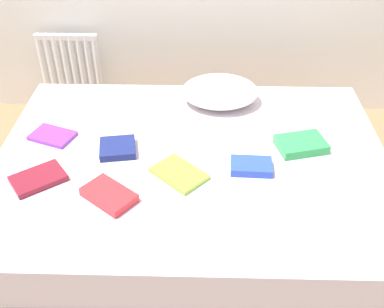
% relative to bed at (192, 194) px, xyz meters
% --- Properties ---
extents(ground_plane, '(8.00, 8.00, 0.00)m').
position_rel_bed_xyz_m(ground_plane, '(0.00, 0.00, -0.25)').
color(ground_plane, '#93704C').
extents(bed, '(2.00, 1.50, 0.50)m').
position_rel_bed_xyz_m(bed, '(0.00, 0.00, 0.00)').
color(bed, brown).
rests_on(bed, ground).
extents(radiator, '(0.44, 0.04, 0.52)m').
position_rel_bed_xyz_m(radiator, '(-0.91, 1.20, 0.12)').
color(radiator, white).
rests_on(radiator, ground).
extents(pillow, '(0.44, 0.35, 0.15)m').
position_rel_bed_xyz_m(pillow, '(0.15, 0.53, 0.33)').
color(pillow, white).
rests_on(pillow, bed).
extents(textbook_blue, '(0.20, 0.14, 0.04)m').
position_rel_bed_xyz_m(textbook_blue, '(0.29, -0.09, 0.27)').
color(textbook_blue, '#2847B7').
rests_on(textbook_blue, bed).
extents(textbook_red, '(0.28, 0.26, 0.04)m').
position_rel_bed_xyz_m(textbook_red, '(-0.36, -0.31, 0.27)').
color(textbook_red, red).
rests_on(textbook_red, bed).
extents(textbook_lime, '(0.30, 0.29, 0.02)m').
position_rel_bed_xyz_m(textbook_lime, '(-0.06, -0.14, 0.26)').
color(textbook_lime, '#8CC638').
rests_on(textbook_lime, bed).
extents(textbook_green, '(0.27, 0.22, 0.05)m').
position_rel_bed_xyz_m(textbook_green, '(0.55, 0.09, 0.28)').
color(textbook_green, green).
rests_on(textbook_green, bed).
extents(textbook_maroon, '(0.29, 0.27, 0.03)m').
position_rel_bed_xyz_m(textbook_maroon, '(-0.71, -0.20, 0.27)').
color(textbook_maroon, maroon).
rests_on(textbook_maroon, bed).
extents(textbook_navy, '(0.20, 0.20, 0.04)m').
position_rel_bed_xyz_m(textbook_navy, '(-0.38, 0.04, 0.27)').
color(textbook_navy, navy).
rests_on(textbook_navy, bed).
extents(textbook_purple, '(0.26, 0.22, 0.02)m').
position_rel_bed_xyz_m(textbook_purple, '(-0.74, 0.15, 0.26)').
color(textbook_purple, purple).
rests_on(textbook_purple, bed).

